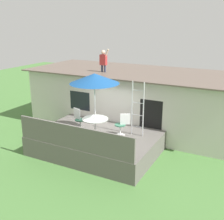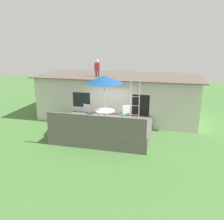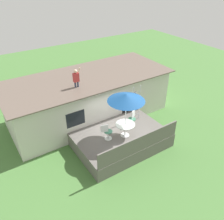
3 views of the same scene
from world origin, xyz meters
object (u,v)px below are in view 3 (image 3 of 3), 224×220
Objects in this scene: person_figure at (76,77)px; patio_chair_left at (107,132)px; patio_chair_right at (132,119)px; step_ladder at (136,104)px; patio_table at (125,127)px; patio_umbrella at (126,97)px.

patio_chair_left is (0.29, -2.66, -2.19)m from person_figure.
step_ladder is at bearing -176.46° from patio_chair_right.
patio_chair_right is at bearing -47.97° from person_figure.
patio_chair_left is (-0.97, 0.29, -0.13)m from patio_table.
patio_table is at bearing 90.00° from patio_umbrella.
patio_chair_left and patio_chair_right have the same top height.
patio_chair_left is 1.89m from patio_chair_right.
patio_umbrella reaches higher than step_ladder.
patio_table is 0.94× the size of person_figure.
patio_umbrella is 2.76× the size of patio_chair_right.
patio_chair_left is at bearing 163.45° from patio_table.
patio_chair_right is at bearing 24.48° from patio_chair_left.
patio_chair_right is at bearing 31.20° from patio_umbrella.
person_figure reaches higher than patio_table.
person_figure reaches higher than patio_chair_left.
patio_table is 1.07m from patio_chair_right.
patio_chair_right reaches higher than patio_table.
patio_chair_right is (0.91, 0.55, -1.89)m from patio_umbrella.
person_figure is at bearing -79.17° from patio_chair_right.
person_figure reaches higher than patio_chair_right.
patio_umbrella is at bearing 0.00° from patio_chair_left.
person_figure is (-1.26, 2.95, 2.06)m from patio_table.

